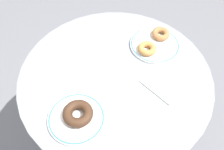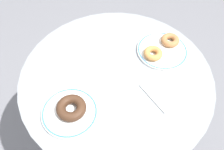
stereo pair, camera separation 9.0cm
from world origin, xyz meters
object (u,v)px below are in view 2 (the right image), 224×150
object	(u,v)px
plate_right	(162,50)
donut_chocolate	(71,108)
donut_old_fashioned	(153,53)
cafe_table	(116,109)
paper_napkin	(165,91)
plate_left	(70,112)
donut_cinnamon	(170,40)

from	to	relation	value
plate_right	donut_chocolate	bearing A→B (deg)	178.36
donut_old_fashioned	cafe_table	bearing A→B (deg)	172.05
donut_chocolate	paper_napkin	size ratio (longest dim) A/B	0.73
plate_left	paper_napkin	distance (m)	0.34
cafe_table	donut_chocolate	world-z (taller)	donut_chocolate
plate_left	paper_napkin	size ratio (longest dim) A/B	1.38
cafe_table	paper_napkin	size ratio (longest dim) A/B	5.42
cafe_table	donut_old_fashioned	bearing A→B (deg)	-7.95
donut_old_fashioned	donut_cinnamon	bearing A→B (deg)	2.09
cafe_table	plate_left	world-z (taller)	plate_left
donut_cinnamon	cafe_table	bearing A→B (deg)	175.84
plate_left	donut_cinnamon	bearing A→B (deg)	-0.69
plate_right	paper_napkin	size ratio (longest dim) A/B	1.47
plate_left	plate_right	size ratio (longest dim) A/B	0.94
cafe_table	donut_chocolate	bearing A→B (deg)	-175.90
cafe_table	donut_chocolate	distance (m)	0.35
cafe_table	paper_napkin	xyz separation A→B (m)	(0.09, -0.16, 0.25)
plate_right	paper_napkin	xyz separation A→B (m)	(-0.13, -0.13, -0.00)
donut_chocolate	donut_cinnamon	xyz separation A→B (m)	(0.48, -0.00, -0.00)
donut_chocolate	donut_old_fashioned	world-z (taller)	donut_chocolate
donut_old_fashioned	paper_napkin	world-z (taller)	donut_old_fashioned
cafe_table	plate_right	size ratio (longest dim) A/B	3.69
plate_right	donut_old_fashioned	xyz separation A→B (m)	(-0.05, 0.00, 0.02)
plate_left	donut_old_fashioned	size ratio (longest dim) A/B	2.56
cafe_table	donut_chocolate	size ratio (longest dim) A/B	7.38
plate_left	cafe_table	bearing A→B (deg)	3.59
donut_chocolate	plate_left	bearing A→B (deg)	171.45
donut_cinnamon	paper_napkin	size ratio (longest dim) A/B	0.54
plate_right	donut_old_fashioned	distance (m)	0.05
plate_left	donut_cinnamon	size ratio (longest dim) A/B	2.56
cafe_table	donut_cinnamon	size ratio (longest dim) A/B	10.05
plate_right	donut_cinnamon	bearing A→B (deg)	8.58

